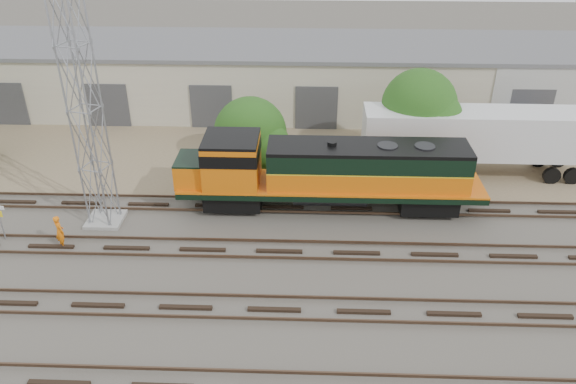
{
  "coord_description": "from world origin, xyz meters",
  "views": [
    {
      "loc": [
        1.33,
        -22.29,
        16.99
      ],
      "look_at": [
        0.36,
        4.0,
        2.2
      ],
      "focal_mm": 35.0,
      "sensor_mm": 36.0,
      "label": 1
    }
  ],
  "objects_px": {
    "signal_tower": "(86,113)",
    "semi_trailer": "(480,135)",
    "locomotive": "(325,172)",
    "worker": "(60,231)"
  },
  "relations": [
    {
      "from": "signal_tower",
      "to": "worker",
      "type": "bearing_deg",
      "value": -120.47
    },
    {
      "from": "signal_tower",
      "to": "semi_trailer",
      "type": "distance_m",
      "value": 23.57
    },
    {
      "from": "signal_tower",
      "to": "semi_trailer",
      "type": "xyz_separation_m",
      "value": [
        22.27,
        6.72,
        -3.77
      ]
    },
    {
      "from": "locomotive",
      "to": "worker",
      "type": "relative_size",
      "value": 9.44
    },
    {
      "from": "signal_tower",
      "to": "semi_trailer",
      "type": "height_order",
      "value": "signal_tower"
    },
    {
      "from": "locomotive",
      "to": "worker",
      "type": "height_order",
      "value": "locomotive"
    },
    {
      "from": "semi_trailer",
      "to": "signal_tower",
      "type": "bearing_deg",
      "value": -162.98
    },
    {
      "from": "locomotive",
      "to": "semi_trailer",
      "type": "bearing_deg",
      "value": 26.32
    },
    {
      "from": "locomotive",
      "to": "worker",
      "type": "distance_m",
      "value": 14.6
    },
    {
      "from": "signal_tower",
      "to": "worker",
      "type": "distance_m",
      "value": 6.29
    }
  ]
}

